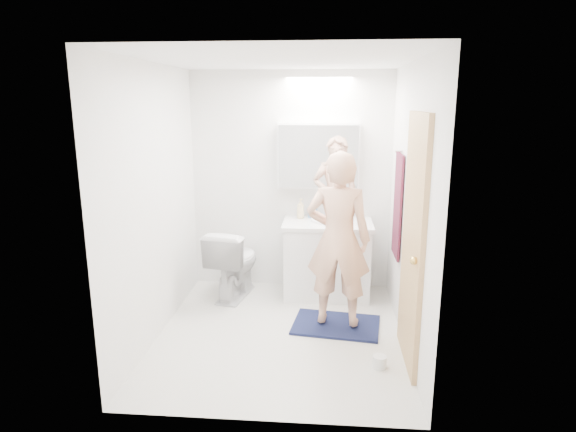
# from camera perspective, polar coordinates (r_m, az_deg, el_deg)

# --- Properties ---
(floor) EXTENTS (2.50, 2.50, 0.00)m
(floor) POSITION_cam_1_polar(r_m,az_deg,el_deg) (4.57, -0.91, -13.65)
(floor) COLOR silver
(floor) RESTS_ON ground
(ceiling) EXTENTS (2.50, 2.50, 0.00)m
(ceiling) POSITION_cam_1_polar(r_m,az_deg,el_deg) (4.08, -1.04, 17.93)
(ceiling) COLOR white
(ceiling) RESTS_ON floor
(wall_back) EXTENTS (2.50, 0.00, 2.50)m
(wall_back) POSITION_cam_1_polar(r_m,az_deg,el_deg) (5.38, 0.35, 4.02)
(wall_back) COLOR white
(wall_back) RESTS_ON floor
(wall_front) EXTENTS (2.50, 0.00, 2.50)m
(wall_front) POSITION_cam_1_polar(r_m,az_deg,el_deg) (2.96, -3.37, -3.87)
(wall_front) COLOR white
(wall_front) RESTS_ON floor
(wall_left) EXTENTS (0.00, 2.50, 2.50)m
(wall_left) POSITION_cam_1_polar(r_m,az_deg,el_deg) (4.41, -15.36, 1.43)
(wall_left) COLOR white
(wall_left) RESTS_ON floor
(wall_right) EXTENTS (0.00, 2.50, 2.50)m
(wall_right) POSITION_cam_1_polar(r_m,az_deg,el_deg) (4.20, 14.14, 0.93)
(wall_right) COLOR white
(wall_right) RESTS_ON floor
(vanity_cabinet) EXTENTS (0.90, 0.55, 0.78)m
(vanity_cabinet) POSITION_cam_1_polar(r_m,az_deg,el_deg) (5.29, 4.61, -5.25)
(vanity_cabinet) COLOR white
(vanity_cabinet) RESTS_ON floor
(countertop) EXTENTS (0.95, 0.58, 0.04)m
(countertop) POSITION_cam_1_polar(r_m,az_deg,el_deg) (5.17, 4.69, -0.94)
(countertop) COLOR white
(countertop) RESTS_ON vanity_cabinet
(sink_basin) EXTENTS (0.36, 0.36, 0.03)m
(sink_basin) POSITION_cam_1_polar(r_m,az_deg,el_deg) (5.19, 4.70, -0.49)
(sink_basin) COLOR white
(sink_basin) RESTS_ON countertop
(faucet) EXTENTS (0.02, 0.02, 0.16)m
(faucet) POSITION_cam_1_polar(r_m,az_deg,el_deg) (5.36, 4.72, 0.67)
(faucet) COLOR #BBBBC0
(faucet) RESTS_ON countertop
(medicine_cabinet) EXTENTS (0.88, 0.14, 0.70)m
(medicine_cabinet) POSITION_cam_1_polar(r_m,az_deg,el_deg) (5.26, 3.58, 7.07)
(medicine_cabinet) COLOR white
(medicine_cabinet) RESTS_ON wall_back
(mirror_panel) EXTENTS (0.84, 0.01, 0.66)m
(mirror_panel) POSITION_cam_1_polar(r_m,az_deg,el_deg) (5.18, 3.56, 6.98)
(mirror_panel) COLOR silver
(mirror_panel) RESTS_ON medicine_cabinet
(toilet) EXTENTS (0.56, 0.81, 0.76)m
(toilet) POSITION_cam_1_polar(r_m,az_deg,el_deg) (5.28, -6.37, -5.44)
(toilet) COLOR white
(toilet) RESTS_ON floor
(bath_rug) EXTENTS (0.86, 0.65, 0.02)m
(bath_rug) POSITION_cam_1_polar(r_m,az_deg,el_deg) (4.72, 5.68, -12.63)
(bath_rug) COLOR #121E38
(bath_rug) RESTS_ON floor
(person) EXTENTS (0.63, 0.46, 1.61)m
(person) POSITION_cam_1_polar(r_m,az_deg,el_deg) (4.42, 5.93, -2.77)
(person) COLOR #DCA284
(person) RESTS_ON bath_rug
(door) EXTENTS (0.04, 0.80, 2.00)m
(door) POSITION_cam_1_polar(r_m,az_deg,el_deg) (3.91, 14.49, -3.03)
(door) COLOR tan
(door) RESTS_ON wall_right
(door_knob) EXTENTS (0.06, 0.06, 0.06)m
(door_knob) POSITION_cam_1_polar(r_m,az_deg,el_deg) (3.64, 14.60, -5.11)
(door_knob) COLOR gold
(door_knob) RESTS_ON door
(towel) EXTENTS (0.02, 0.42, 1.00)m
(towel) POSITION_cam_1_polar(r_m,az_deg,el_deg) (4.75, 12.77, 1.19)
(towel) COLOR #181136
(towel) RESTS_ON wall_right
(towel_hook) EXTENTS (0.07, 0.02, 0.02)m
(towel_hook) POSITION_cam_1_polar(r_m,az_deg,el_deg) (4.67, 12.94, 7.44)
(towel_hook) COLOR silver
(towel_hook) RESTS_ON wall_right
(soap_bottle_a) EXTENTS (0.12, 0.12, 0.22)m
(soap_bottle_a) POSITION_cam_1_polar(r_m,az_deg,el_deg) (5.30, 1.49, 0.89)
(soap_bottle_a) COLOR beige
(soap_bottle_a) RESTS_ON countertop
(soap_bottle_b) EXTENTS (0.10, 0.11, 0.17)m
(soap_bottle_b) POSITION_cam_1_polar(r_m,az_deg,el_deg) (5.33, 2.92, 0.66)
(soap_bottle_b) COLOR #5182AF
(soap_bottle_b) RESTS_ON countertop
(toothbrush_cup) EXTENTS (0.13, 0.13, 0.09)m
(toothbrush_cup) POSITION_cam_1_polar(r_m,az_deg,el_deg) (5.32, 6.78, 0.13)
(toothbrush_cup) COLOR #3B53B1
(toothbrush_cup) RESTS_ON countertop
(toilet_paper_roll) EXTENTS (0.11, 0.11, 0.10)m
(toilet_paper_roll) POSITION_cam_1_polar(r_m,az_deg,el_deg) (4.10, 10.71, -16.51)
(toilet_paper_roll) COLOR silver
(toilet_paper_roll) RESTS_ON floor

